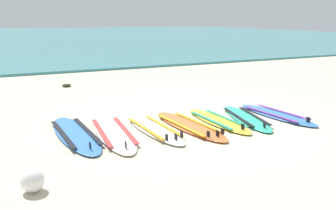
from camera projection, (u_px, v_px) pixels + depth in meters
ground_plane at (190, 118)px, 7.79m from camera, size 80.00×80.00×0.00m
sea at (31, 36)px, 40.87m from camera, size 80.00×60.00×0.10m
surfboard_0 at (75, 134)px, 6.61m from camera, size 0.75×2.53×0.18m
surfboard_1 at (113, 133)px, 6.68m from camera, size 0.82×2.50×0.18m
surfboard_2 at (154, 129)px, 6.91m from camera, size 0.66×2.19×0.18m
surfboard_3 at (189, 125)px, 7.13m from camera, size 0.79×2.37×0.18m
surfboard_4 at (218, 121)px, 7.47m from camera, size 0.59×2.10×0.18m
surfboard_5 at (246, 118)px, 7.67m from camera, size 0.98×2.19×0.18m
surfboard_6 at (276, 115)px, 7.93m from camera, size 0.73×2.20×0.18m
beach_ball at (32, 180)px, 4.47m from camera, size 0.30×0.30×0.30m
seaweed_clump_near_shoreline at (67, 85)px, 11.27m from camera, size 0.28×0.23×0.10m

